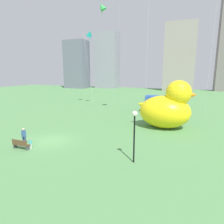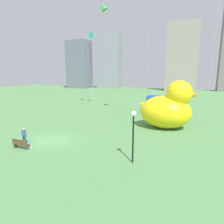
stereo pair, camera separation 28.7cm
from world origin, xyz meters
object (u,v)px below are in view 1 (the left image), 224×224
at_px(park_bench, 20,144).
at_px(giant_inflatable_duck, 167,108).
at_px(person_adult, 24,136).
at_px(person_child, 30,143).
at_px(lamppost, 134,125).
at_px(kite_teal, 90,34).
at_px(kite_green, 102,7).
at_px(box_truck, 162,104).

xyz_separation_m(park_bench, giant_inflatable_duck, (11.19, 11.99, 2.02)).
relative_size(park_bench, person_adult, 0.99).
relative_size(person_adult, person_child, 1.73).
xyz_separation_m(lamppost, kite_teal, (-15.31, 21.90, 11.14)).
xyz_separation_m(park_bench, kite_green, (-1.22, 20.31, 17.08)).
distance_m(park_bench, box_truck, 23.16).
distance_m(person_adult, giant_inflatable_duck, 16.17).
xyz_separation_m(park_bench, lamppost, (10.08, 1.30, 2.46)).
relative_size(giant_inflatable_duck, kite_green, 0.39).
relative_size(park_bench, box_truck, 0.27).
relative_size(person_adult, kite_green, 0.09).
distance_m(park_bench, giant_inflatable_duck, 16.52).
bearing_deg(park_bench, kite_green, 93.44).
distance_m(giant_inflatable_duck, box_truck, 9.45).
distance_m(park_bench, lamppost, 10.46).
bearing_deg(kite_teal, person_child, -75.35).
distance_m(person_adult, kite_green, 25.53).
bearing_deg(person_adult, kite_green, 92.06).
relative_size(person_adult, box_truck, 0.27).
relative_size(box_truck, kite_teal, 0.41).
bearing_deg(lamppost, person_child, -174.77).
xyz_separation_m(box_truck, kite_teal, (-14.54, 2.02, 12.64)).
bearing_deg(kite_teal, kite_green, -35.80).
xyz_separation_m(person_adult, box_truck, (9.83, 20.23, 0.53)).
distance_m(box_truck, kite_green, 19.27).
height_order(lamppost, kite_green, kite_green).
bearing_deg(kite_green, kite_teal, 144.20).
height_order(park_bench, box_truck, box_truck).
xyz_separation_m(park_bench, person_child, (0.72, 0.44, 0.05)).
height_order(person_adult, giant_inflatable_duck, giant_inflatable_duck).
distance_m(person_adult, box_truck, 22.50).
bearing_deg(person_child, kite_green, 95.58).
height_order(person_adult, kite_teal, kite_teal).
bearing_deg(park_bench, lamppost, 7.33).
height_order(person_adult, lamppost, lamppost).
bearing_deg(kite_green, person_adult, -87.94).
height_order(box_truck, kite_teal, kite_teal).
relative_size(lamppost, box_truck, 0.66).
bearing_deg(box_truck, park_bench, -113.72).
height_order(park_bench, kite_teal, kite_teal).
distance_m(person_child, kite_green, 26.24).
distance_m(park_bench, kite_green, 26.56).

